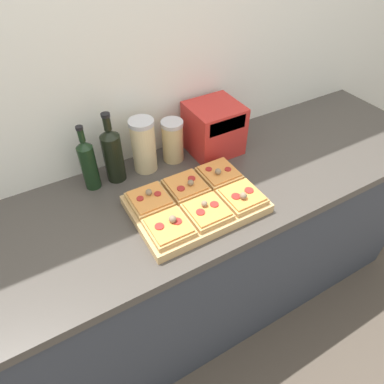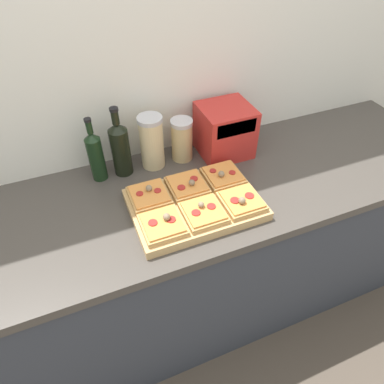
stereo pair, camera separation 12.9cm
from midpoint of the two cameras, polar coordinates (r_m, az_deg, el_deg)
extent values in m
plane|color=#4C4238|center=(1.98, 0.55, -26.66)|extent=(12.00, 12.00, 0.00)
cube|color=silver|center=(1.46, -13.26, 17.04)|extent=(6.00, 0.06, 2.50)
cube|color=#333842|center=(1.72, -4.85, -12.64)|extent=(2.60, 0.64, 0.88)
cube|color=#423D38|center=(1.37, -5.95, -1.61)|extent=(2.63, 0.67, 0.04)
cube|color=tan|center=(1.30, -2.18, -2.17)|extent=(0.48, 0.33, 0.04)
cube|color=tan|center=(1.29, -9.95, -1.50)|extent=(0.14, 0.15, 0.02)
cube|color=#D6843D|center=(1.28, -10.02, -1.05)|extent=(0.13, 0.13, 0.01)
cylinder|color=maroon|center=(1.27, -11.54, -1.20)|extent=(0.03, 0.03, 0.00)
cylinder|color=maroon|center=(1.28, -8.63, -0.42)|extent=(0.03, 0.03, 0.00)
sphere|color=#7F6B51|center=(1.28, -10.10, -0.16)|extent=(0.02, 0.02, 0.02)
cube|color=tan|center=(1.33, -3.83, 0.80)|extent=(0.14, 0.15, 0.02)
cube|color=#D6843D|center=(1.32, -3.86, 1.25)|extent=(0.13, 0.13, 0.01)
cylinder|color=maroon|center=(1.29, -4.73, 0.46)|extent=(0.03, 0.03, 0.00)
cylinder|color=maroon|center=(1.33, -2.84, 2.15)|extent=(0.03, 0.03, 0.00)
sphere|color=#7F6B51|center=(1.30, -3.06, 1.44)|extent=(0.02, 0.02, 0.02)
cube|color=tan|center=(1.39, 1.87, 2.92)|extent=(0.14, 0.15, 0.02)
cube|color=#D6843D|center=(1.38, 1.88, 3.37)|extent=(0.13, 0.13, 0.01)
cylinder|color=maroon|center=(1.38, 0.13, 3.72)|extent=(0.03, 0.03, 0.00)
cylinder|color=maroon|center=(1.38, 3.36, 3.70)|extent=(0.03, 0.03, 0.00)
sphere|color=#7F6B51|center=(1.35, 1.63, 3.31)|extent=(0.03, 0.03, 0.03)
cube|color=tan|center=(1.19, -7.02, -6.13)|extent=(0.14, 0.15, 0.02)
cube|color=#D6843D|center=(1.17, -7.08, -5.68)|extent=(0.13, 0.13, 0.01)
cylinder|color=maroon|center=(1.17, -8.64, -5.84)|extent=(0.03, 0.03, 0.00)
cylinder|color=maroon|center=(1.18, -5.64, -5.03)|extent=(0.03, 0.03, 0.00)
sphere|color=#7F6B51|center=(1.17, -6.43, -4.66)|extent=(0.03, 0.03, 0.03)
cube|color=tan|center=(1.23, -0.47, -3.47)|extent=(0.14, 0.15, 0.02)
cube|color=#D6843D|center=(1.22, -0.47, -3.01)|extent=(0.13, 0.13, 0.01)
cylinder|color=maroon|center=(1.20, -1.65, -3.52)|extent=(0.03, 0.03, 0.00)
cylinder|color=maroon|center=(1.23, 0.75, -2.21)|extent=(0.03, 0.03, 0.00)
sphere|color=#7F6B51|center=(1.22, -0.96, -2.11)|extent=(0.02, 0.02, 0.02)
cube|color=tan|center=(1.29, 5.52, -0.99)|extent=(0.14, 0.15, 0.02)
cube|color=#D6843D|center=(1.28, 5.56, -0.53)|extent=(0.13, 0.13, 0.01)
cylinder|color=maroon|center=(1.26, 4.45, -0.85)|extent=(0.03, 0.03, 0.00)
cylinder|color=maroon|center=(1.29, 6.70, 0.15)|extent=(0.03, 0.03, 0.00)
sphere|color=#7F6B51|center=(1.25, 5.65, -0.76)|extent=(0.03, 0.03, 0.03)
cylinder|color=black|center=(1.42, -19.26, 3.78)|extent=(0.06, 0.06, 0.19)
cone|color=black|center=(1.36, -20.30, 7.37)|extent=(0.06, 0.06, 0.03)
cylinder|color=black|center=(1.34, -20.71, 8.74)|extent=(0.02, 0.02, 0.05)
cylinder|color=black|center=(1.32, -21.03, 9.85)|extent=(0.03, 0.03, 0.01)
cylinder|color=black|center=(1.43, -15.49, 5.36)|extent=(0.08, 0.08, 0.21)
cone|color=black|center=(1.36, -16.40, 9.33)|extent=(0.08, 0.08, 0.03)
cylinder|color=black|center=(1.34, -16.76, 10.84)|extent=(0.03, 0.03, 0.05)
cylinder|color=black|center=(1.32, -17.05, 12.07)|extent=(0.03, 0.03, 0.01)
cylinder|color=beige|center=(1.45, -10.58, 7.23)|extent=(0.10, 0.10, 0.22)
cylinder|color=#B2B2B7|center=(1.39, -11.20, 11.20)|extent=(0.10, 0.10, 0.02)
cylinder|color=tan|center=(1.50, -5.70, 8.09)|extent=(0.09, 0.09, 0.17)
cylinder|color=#B2B2B7|center=(1.45, -5.96, 11.21)|extent=(0.09, 0.09, 0.02)
cube|color=red|center=(1.54, 1.21, 10.46)|extent=(0.22, 0.21, 0.22)
cube|color=black|center=(1.43, 3.34, 10.92)|extent=(0.18, 0.01, 0.06)
cube|color=black|center=(1.59, 5.09, 11.93)|extent=(0.02, 0.02, 0.02)
camera|label=1|loc=(0.06, -92.87, -2.64)|focal=32.00mm
camera|label=2|loc=(0.06, 87.13, 2.64)|focal=32.00mm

